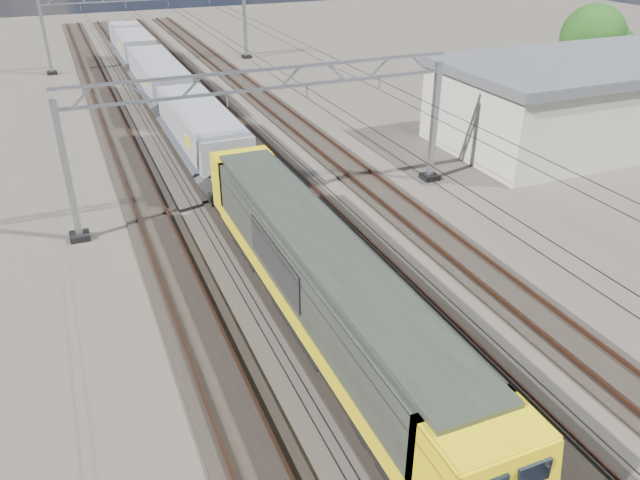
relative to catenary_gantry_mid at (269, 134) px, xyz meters
name	(u,v)px	position (x,y,z in m)	size (l,w,h in m)	color
ground	(300,239)	(0.00, -4.00, -3.91)	(160.00, 160.00, 0.00)	black
track_outer_west	(171,262)	(-6.00, -4.00, -3.83)	(2.60, 140.00, 0.30)	black
track_loco	(259,246)	(-2.00, -4.00, -3.83)	(2.60, 140.00, 0.30)	black
track_inner_east	(339,230)	(2.00, -4.00, -3.83)	(2.60, 140.00, 0.30)	black
track_outer_east	(411,216)	(6.00, -4.00, -3.83)	(2.60, 140.00, 0.30)	black
catenary_gantry_mid	(269,134)	(0.00, 0.00, 0.00)	(19.90, 0.90, 7.11)	#9399A1
catenary_gantry_far	(150,25)	(0.00, 36.00, 0.00)	(19.90, 0.90, 7.11)	#9399A1
overhead_wires	(244,78)	(0.00, 4.00, 1.84)	(12.03, 140.00, 0.53)	black
locomotive	(321,281)	(-2.00, -11.28, -1.58)	(2.76, 21.10, 3.62)	black
hopper_wagon_lead	(202,134)	(-2.00, 6.42, -1.67)	(3.38, 13.00, 3.25)	black
hopper_wagon_mid	(159,79)	(-2.00, 20.62, -1.67)	(3.38, 13.00, 3.25)	black
hopper_wagon_third	(133,46)	(-2.00, 34.82, -1.67)	(3.38, 13.00, 3.25)	black
industrial_shed	(582,101)	(22.00, 2.00, -1.18)	(18.60, 10.60, 5.40)	beige
tree_far	(597,40)	(30.32, 9.79, 0.82)	(5.44, 5.04, 7.42)	#372919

